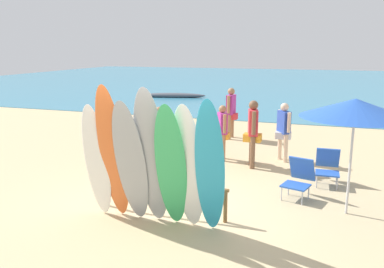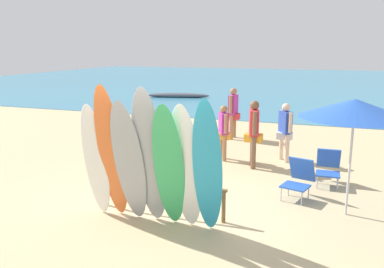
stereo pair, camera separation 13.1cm
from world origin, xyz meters
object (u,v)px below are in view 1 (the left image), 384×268
at_px(surfboard_teal_6, 210,168).
at_px(beach_chair_red, 328,165).
at_px(surfboard_green_4, 171,167).
at_px(beach_umbrella, 355,108).
at_px(surfboard_grey_3, 151,158).
at_px(beachgoer_midbeach, 253,129).
at_px(beachgoer_photographing, 284,128).
at_px(surfboard_rack, 163,189).
at_px(surfboard_grey_2, 131,163).
at_px(beachgoer_by_water, 222,129).
at_px(distant_boat, 174,95).
at_px(surfboard_orange_1, 113,154).
at_px(beachgoer_strolling, 231,110).
at_px(beach_chair_blue, 299,177).
at_px(surfboard_white_0, 97,161).
at_px(beachgoer_near_rack, 159,130).
at_px(surfboard_white_5, 188,168).

distance_m(surfboard_teal_6, beach_chair_red, 3.76).
height_order(surfboard_green_4, beach_umbrella, surfboard_green_4).
relative_size(surfboard_grey_3, beachgoer_midbeach, 1.45).
relative_size(surfboard_teal_6, beachgoer_photographing, 1.48).
relative_size(surfboard_rack, beach_chair_red, 3.10).
xyz_separation_m(surfboard_grey_2, surfboard_grey_3, (0.37, 0.02, 0.11)).
height_order(beachgoer_by_water, distant_boat, beachgoer_by_water).
bearing_deg(surfboard_orange_1, beachgoer_strolling, 82.51).
relative_size(surfboard_grey_3, beach_chair_blue, 3.01).
bearing_deg(beachgoer_strolling, surfboard_green_4, 9.36).
bearing_deg(surfboard_grey_3, beach_chair_red, 46.10).
bearing_deg(beach_chair_blue, beachgoer_strolling, 133.73).
xyz_separation_m(surfboard_white_0, surfboard_teal_6, (2.06, -0.04, 0.09)).
xyz_separation_m(surfboard_grey_2, beachgoer_near_rack, (-1.04, 3.64, -0.24)).
xyz_separation_m(surfboard_grey_2, beach_umbrella, (3.52, 1.62, 0.86)).
distance_m(surfboard_white_0, beach_chair_blue, 3.99).
bearing_deg(beachgoer_midbeach, surfboard_green_4, -22.94).
height_order(surfboard_grey_2, beach_chair_blue, surfboard_grey_2).
xyz_separation_m(surfboard_rack, beach_chair_blue, (2.29, 1.63, -0.05)).
bearing_deg(surfboard_rack, beachgoer_midbeach, 73.52).
height_order(beachgoer_strolling, beach_chair_blue, beachgoer_strolling).
xyz_separation_m(surfboard_green_4, beach_umbrella, (2.80, 1.62, 0.87)).
relative_size(surfboard_white_5, surfboard_teal_6, 0.95).
bearing_deg(beachgoer_midbeach, beachgoer_strolling, -171.15).
bearing_deg(beach_umbrella, beachgoer_photographing, 115.11).
height_order(surfboard_grey_2, distant_boat, surfboard_grey_2).
height_order(surfboard_orange_1, surfboard_teal_6, surfboard_orange_1).
xyz_separation_m(surfboard_grey_3, beachgoer_strolling, (-0.27, 6.94, -0.23)).
xyz_separation_m(beachgoer_midbeach, beach_chair_red, (1.82, -0.74, -0.56)).
bearing_deg(surfboard_white_5, surfboard_teal_6, -3.87).
distance_m(surfboard_grey_3, beach_chair_blue, 3.22).
relative_size(surfboard_white_0, beachgoer_strolling, 1.25).
height_order(surfboard_rack, surfboard_green_4, surfboard_green_4).
distance_m(beachgoer_near_rack, beach_umbrella, 5.11).
bearing_deg(surfboard_grey_2, distant_boat, 111.16).
xyz_separation_m(surfboard_orange_1, beach_chair_blue, (2.97, 2.17, -0.78)).
height_order(surfboard_teal_6, beach_chair_red, surfboard_teal_6).
height_order(surfboard_white_0, surfboard_orange_1, surfboard_orange_1).
distance_m(beachgoer_midbeach, beach_umbrella, 3.35).
distance_m(surfboard_rack, surfboard_orange_1, 1.14).
bearing_deg(surfboard_orange_1, surfboard_white_5, -1.54).
distance_m(surfboard_white_5, beach_umbrella, 3.09).
distance_m(beachgoer_near_rack, beachgoer_photographing, 3.29).
xyz_separation_m(surfboard_white_5, beachgoer_photographing, (1.04, 4.73, -0.18)).
bearing_deg(distant_boat, surfboard_white_5, -68.08).
xyz_separation_m(surfboard_grey_3, beachgoer_photographing, (1.66, 4.78, -0.31)).
bearing_deg(surfboard_white_0, beachgoer_near_rack, 95.30).
bearing_deg(beachgoer_strolling, distant_boat, -144.82).
relative_size(beachgoer_by_water, beach_chair_red, 1.87).
bearing_deg(beachgoer_strolling, surfboard_rack, 6.36).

